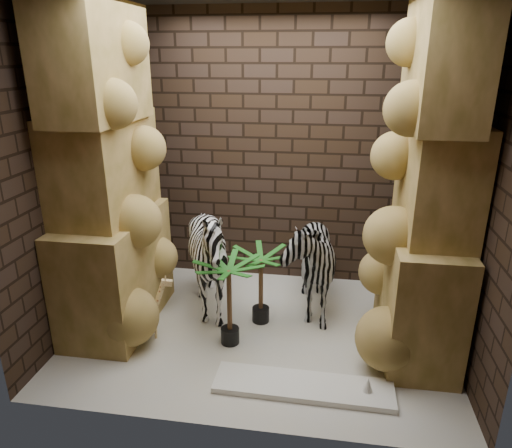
% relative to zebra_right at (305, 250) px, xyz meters
% --- Properties ---
extents(floor, '(3.50, 3.50, 0.00)m').
position_rel_zebra_right_xyz_m(floor, '(-0.40, -0.53, -0.66)').
color(floor, beige).
rests_on(floor, ground).
extents(wall_back, '(3.50, 0.00, 3.50)m').
position_rel_zebra_right_xyz_m(wall_back, '(-0.40, 0.72, 0.84)').
color(wall_back, black).
rests_on(wall_back, ground).
extents(wall_front, '(3.50, 0.00, 3.50)m').
position_rel_zebra_right_xyz_m(wall_front, '(-0.40, -1.78, 0.84)').
color(wall_front, black).
rests_on(wall_front, ground).
extents(wall_left, '(0.00, 3.00, 3.00)m').
position_rel_zebra_right_xyz_m(wall_left, '(-2.15, -0.53, 0.84)').
color(wall_left, black).
rests_on(wall_left, ground).
extents(wall_right, '(0.00, 3.00, 3.00)m').
position_rel_zebra_right_xyz_m(wall_right, '(1.35, -0.53, 0.84)').
color(wall_right, black).
rests_on(wall_right, ground).
extents(rock_pillar_left, '(0.68, 1.30, 3.00)m').
position_rel_zebra_right_xyz_m(rock_pillar_left, '(-1.80, -0.53, 0.84)').
color(rock_pillar_left, tan).
rests_on(rock_pillar_left, floor).
extents(rock_pillar_right, '(0.58, 1.25, 3.00)m').
position_rel_zebra_right_xyz_m(rock_pillar_right, '(1.02, -0.53, 0.84)').
color(rock_pillar_right, tan).
rests_on(rock_pillar_right, floor).
extents(zebra_right, '(0.76, 1.19, 1.31)m').
position_rel_zebra_right_xyz_m(zebra_right, '(0.00, 0.00, 0.00)').
color(zebra_right, white).
rests_on(zebra_right, floor).
extents(zebra_left, '(1.42, 1.55, 1.14)m').
position_rel_zebra_right_xyz_m(zebra_left, '(-0.92, -0.31, -0.08)').
color(zebra_left, white).
rests_on(zebra_left, floor).
extents(giraffe_toy, '(0.34, 0.21, 0.63)m').
position_rel_zebra_right_xyz_m(giraffe_toy, '(-1.42, -0.78, -0.34)').
color(giraffe_toy, '#F8D896').
rests_on(giraffe_toy, floor).
extents(palm_front, '(0.36, 0.36, 0.77)m').
position_rel_zebra_right_xyz_m(palm_front, '(-0.41, -0.34, -0.27)').
color(palm_front, '#196215').
rests_on(palm_front, floor).
extents(palm_back, '(0.36, 0.36, 0.83)m').
position_rel_zebra_right_xyz_m(palm_back, '(-0.63, -0.75, -0.24)').
color(palm_back, '#196215').
rests_on(palm_back, floor).
extents(surfboard, '(1.43, 0.37, 0.05)m').
position_rel_zebra_right_xyz_m(surfboard, '(0.07, -1.29, -0.63)').
color(surfboard, white).
rests_on(surfboard, floor).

